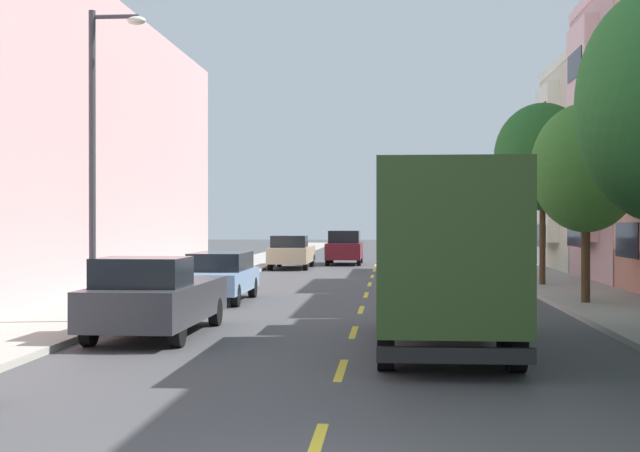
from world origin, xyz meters
The scene contains 14 objects.
ground_plane centered at (0.00, 30.00, 0.00)m, with size 160.00×160.00×0.00m, color #424244.
sidewalk_left centered at (-7.10, 28.00, 0.07)m, with size 3.20×120.00×0.14m, color #A39E93.
sidewalk_right centered at (7.10, 28.00, 0.07)m, with size 3.20×120.00×0.14m, color #A39E93.
lane_centerline_dashes centered at (0.00, 24.50, 0.00)m, with size 0.14×47.20×0.01m.
street_tree_third centered at (6.40, 18.30, 3.99)m, with size 3.11×3.11×5.72m.
street_tree_farthest centered at (6.40, 25.54, 4.83)m, with size 3.54×3.54×6.69m.
street_lamp centered at (-5.96, 12.47, 4.30)m, with size 1.35×0.28×7.22m.
delivery_box_truck centered at (1.80, 9.52, 1.96)m, with size 2.40×7.88×3.47m.
parked_pickup_black centered at (4.40, 31.58, 0.83)m, with size 2.03×5.31×1.73m.
parked_pickup_charcoal centered at (-4.21, 11.00, 0.83)m, with size 2.04×5.31×1.73m.
parked_hatchback_red centered at (4.43, 48.49, 0.76)m, with size 1.83×4.04×1.50m.
parked_wagon_sky centered at (-4.44, 19.26, 0.80)m, with size 1.82×4.70×1.50m.
parked_pickup_champagne centered at (-4.32, 38.11, 0.83)m, with size 2.00×5.30×1.73m.
moving_burgundy_sedan centered at (-1.80, 42.88, 0.99)m, with size 1.95×4.80×1.93m.
Camera 1 is at (0.82, -7.62, 2.47)m, focal length 49.75 mm.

